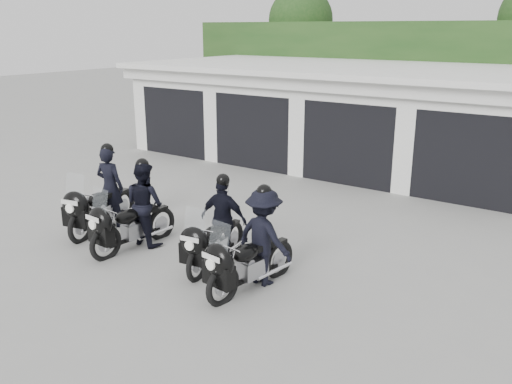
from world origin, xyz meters
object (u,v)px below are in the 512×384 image
Objects in this scene: police_bike_a at (102,196)px; police_bike_d at (257,243)px; police_bike_b at (138,209)px; police_bike_c at (219,226)px.

police_bike_a reaches higher than police_bike_d.
police_bike_c is (1.78, 0.27, -0.04)m from police_bike_b.
police_bike_a is 4.14m from police_bike_d.
police_bike_b is at bearing -179.80° from police_bike_c.
police_bike_b is 2.86m from police_bike_d.
police_bike_a reaches higher than police_bike_b.
police_bike_a is 1.29m from police_bike_b.
police_bike_a is at bearing -176.52° from police_bike_d.
police_bike_b reaches higher than police_bike_d.
police_bike_d reaches higher than police_bike_c.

